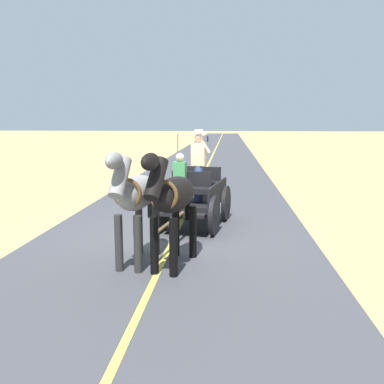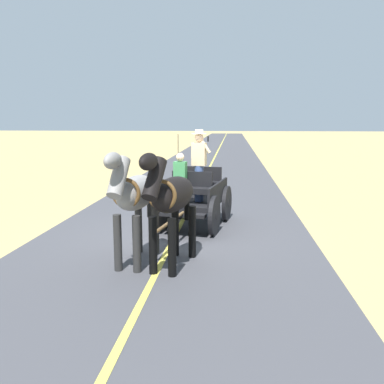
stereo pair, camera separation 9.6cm
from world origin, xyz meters
name	(u,v)px [view 1 (the left image)]	position (x,y,z in m)	size (l,w,h in m)	color
ground_plane	(177,232)	(0.00, 0.00, 0.00)	(200.00, 200.00, 0.00)	tan
road_surface	(177,232)	(0.00, 0.00, 0.00)	(6.47, 160.00, 0.01)	#424247
road_centre_stripe	(177,232)	(0.00, 0.00, 0.01)	(0.12, 160.00, 0.00)	#DBCC4C
horse_drawn_carriage	(195,195)	(-0.41, -0.63, 0.82)	(1.82, 4.51, 2.50)	black
horse_near_side	(172,198)	(-0.23, 2.42, 1.32)	(0.90, 2.15, 2.21)	black
horse_off_side	(136,196)	(0.48, 2.29, 1.32)	(0.75, 2.15, 2.21)	gray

